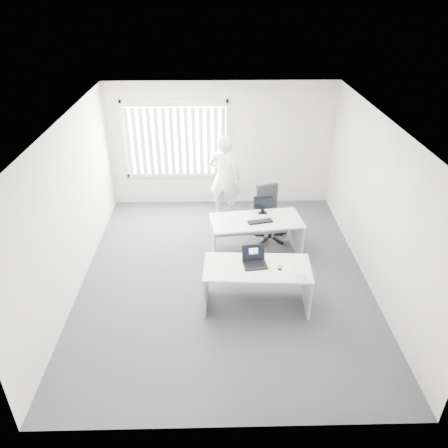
{
  "coord_description": "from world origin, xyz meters",
  "views": [
    {
      "loc": [
        -0.16,
        -6.32,
        4.68
      ],
      "look_at": [
        -0.01,
        0.15,
        1.0
      ],
      "focal_mm": 35.0,
      "sensor_mm": 36.0,
      "label": 1
    }
  ],
  "objects_px": {
    "monitor": "(263,205)",
    "desk_near": "(257,278)",
    "office_chair": "(269,222)",
    "person": "(224,177)",
    "laptop": "(255,258)",
    "desk_far": "(256,230)"
  },
  "relations": [
    {
      "from": "laptop",
      "to": "monitor",
      "type": "distance_m",
      "value": 1.75
    },
    {
      "from": "desk_near",
      "to": "desk_far",
      "type": "distance_m",
      "value": 1.5
    },
    {
      "from": "desk_near",
      "to": "desk_far",
      "type": "height_order",
      "value": "desk_far"
    },
    {
      "from": "monitor",
      "to": "laptop",
      "type": "bearing_deg",
      "value": -107.53
    },
    {
      "from": "desk_near",
      "to": "laptop",
      "type": "distance_m",
      "value": 0.35
    },
    {
      "from": "monitor",
      "to": "desk_near",
      "type": "bearing_deg",
      "value": -106.41
    },
    {
      "from": "desk_far",
      "to": "person",
      "type": "xyz_separation_m",
      "value": [
        -0.55,
        1.58,
        0.39
      ]
    },
    {
      "from": "office_chair",
      "to": "laptop",
      "type": "relative_size",
      "value": 3.03
    },
    {
      "from": "desk_near",
      "to": "desk_far",
      "type": "xyz_separation_m",
      "value": [
        0.12,
        1.49,
        0.0
      ]
    },
    {
      "from": "person",
      "to": "monitor",
      "type": "height_order",
      "value": "person"
    },
    {
      "from": "monitor",
      "to": "person",
      "type": "bearing_deg",
      "value": 109.53
    },
    {
      "from": "person",
      "to": "laptop",
      "type": "height_order",
      "value": "person"
    },
    {
      "from": "desk_far",
      "to": "office_chair",
      "type": "xyz_separation_m",
      "value": [
        0.33,
        0.66,
        -0.21
      ]
    },
    {
      "from": "office_chair",
      "to": "person",
      "type": "height_order",
      "value": "person"
    },
    {
      "from": "person",
      "to": "desk_far",
      "type": "bearing_deg",
      "value": 125.74
    },
    {
      "from": "desk_far",
      "to": "office_chair",
      "type": "relative_size",
      "value": 1.6
    },
    {
      "from": "desk_near",
      "to": "monitor",
      "type": "bearing_deg",
      "value": 84.92
    },
    {
      "from": "office_chair",
      "to": "person",
      "type": "bearing_deg",
      "value": 114.1
    },
    {
      "from": "desk_far",
      "to": "laptop",
      "type": "distance_m",
      "value": 1.52
    },
    {
      "from": "laptop",
      "to": "office_chair",
      "type": "bearing_deg",
      "value": 69.82
    },
    {
      "from": "monitor",
      "to": "desk_far",
      "type": "bearing_deg",
      "value": -126.52
    },
    {
      "from": "laptop",
      "to": "desk_near",
      "type": "bearing_deg",
      "value": -42.7
    }
  ]
}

